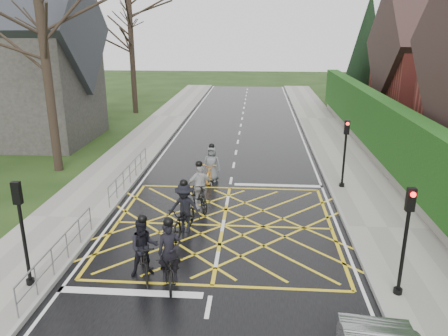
# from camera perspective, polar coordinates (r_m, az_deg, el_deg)

# --- Properties ---
(ground) EXTENTS (120.00, 120.00, 0.00)m
(ground) POSITION_cam_1_polar(r_m,az_deg,el_deg) (16.42, -0.14, -7.53)
(ground) COLOR black
(ground) RESTS_ON ground
(road) EXTENTS (9.00, 80.00, 0.01)m
(road) POSITION_cam_1_polar(r_m,az_deg,el_deg) (16.42, -0.14, -7.52)
(road) COLOR black
(road) RESTS_ON ground
(sidewalk_right) EXTENTS (3.00, 80.00, 0.15)m
(sidewalk_right) POSITION_cam_1_polar(r_m,az_deg,el_deg) (17.05, 20.58, -7.48)
(sidewalk_right) COLOR gray
(sidewalk_right) RESTS_ON ground
(sidewalk_left) EXTENTS (3.00, 80.00, 0.15)m
(sidewalk_left) POSITION_cam_1_polar(r_m,az_deg,el_deg) (17.84, -19.85, -6.25)
(sidewalk_left) COLOR gray
(sidewalk_left) RESTS_ON ground
(stone_wall) EXTENTS (0.50, 38.00, 0.70)m
(stone_wall) POSITION_cam_1_polar(r_m,az_deg,el_deg) (22.81, 20.90, -0.39)
(stone_wall) COLOR slate
(stone_wall) RESTS_ON ground
(hedge) EXTENTS (0.90, 38.00, 2.80)m
(hedge) POSITION_cam_1_polar(r_m,az_deg,el_deg) (22.36, 21.40, 3.87)
(hedge) COLOR #103D11
(hedge) RESTS_ON stone_wall
(conifer) EXTENTS (4.60, 4.60, 10.00)m
(conifer) POSITION_cam_1_polar(r_m,az_deg,el_deg) (41.95, 18.10, 14.26)
(conifer) COLOR black
(conifer) RESTS_ON ground
(church) EXTENTS (8.80, 7.80, 11.00)m
(church) POSITION_cam_1_polar(r_m,az_deg,el_deg) (30.62, -24.99, 12.32)
(church) COLOR #2D2B28
(church) RESTS_ON ground
(tree_near) EXTENTS (9.24, 9.24, 11.44)m
(tree_near) POSITION_cam_1_polar(r_m,az_deg,el_deg) (23.14, -23.00, 18.71)
(tree_near) COLOR black
(tree_near) RESTS_ON ground
(tree_mid) EXTENTS (10.08, 10.08, 12.48)m
(tree_mid) POSITION_cam_1_polar(r_m,az_deg,el_deg) (30.91, -17.98, 20.04)
(tree_mid) COLOR black
(tree_mid) RESTS_ON ground
(tree_far) EXTENTS (8.40, 8.40, 10.40)m
(tree_far) POSITION_cam_1_polar(r_m,az_deg,el_deg) (38.24, -12.15, 17.75)
(tree_far) COLOR black
(tree_far) RESTS_ON ground
(railing_south) EXTENTS (0.05, 5.04, 1.03)m
(railing_south) POSITION_cam_1_polar(r_m,az_deg,el_deg) (14.15, -20.73, -9.67)
(railing_south) COLOR slate
(railing_south) RESTS_ON ground
(railing_north) EXTENTS (0.05, 6.04, 1.03)m
(railing_north) POSITION_cam_1_polar(r_m,az_deg,el_deg) (20.63, -12.24, -0.19)
(railing_north) COLOR slate
(railing_north) RESTS_ON ground
(traffic_light_ne) EXTENTS (0.24, 0.31, 3.21)m
(traffic_light_ne) POSITION_cam_1_polar(r_m,az_deg,el_deg) (20.12, 15.46, 1.70)
(traffic_light_ne) COLOR black
(traffic_light_ne) RESTS_ON ground
(traffic_light_se) EXTENTS (0.24, 0.31, 3.21)m
(traffic_light_se) POSITION_cam_1_polar(r_m,az_deg,el_deg) (12.51, 22.51, -9.11)
(traffic_light_se) COLOR black
(traffic_light_se) RESTS_ON ground
(traffic_light_sw) EXTENTS (0.24, 0.31, 3.21)m
(traffic_light_sw) POSITION_cam_1_polar(r_m,az_deg,el_deg) (13.19, -24.71, -7.99)
(traffic_light_sw) COLOR black
(traffic_light_sw) RESTS_ON ground
(cyclist_rear) EXTENTS (1.19, 2.18, 2.01)m
(cyclist_rear) POSITION_cam_1_polar(r_m,az_deg,el_deg) (12.88, -7.14, -12.04)
(cyclist_rear) COLOR black
(cyclist_rear) RESTS_ON ground
(cyclist_back) EXTENTS (1.18, 2.02, 1.95)m
(cyclist_back) POSITION_cam_1_polar(r_m,az_deg,el_deg) (13.26, -10.42, -10.88)
(cyclist_back) COLOR black
(cyclist_back) RESTS_ON ground
(cyclist_mid) EXTENTS (1.30, 2.16, 2.00)m
(cyclist_mid) POSITION_cam_1_polar(r_m,az_deg,el_deg) (15.69, -5.20, -5.92)
(cyclist_mid) COLOR black
(cyclist_mid) RESTS_ON ground
(cyclist_front) EXTENTS (1.35, 2.06, 2.01)m
(cyclist_front) POSITION_cam_1_polar(r_m,az_deg,el_deg) (17.70, -3.25, -3.02)
(cyclist_front) COLOR black
(cyclist_front) RESTS_ON ground
(cyclist_lead) EXTENTS (0.89, 1.98, 1.87)m
(cyclist_lead) POSITION_cam_1_polar(r_m,az_deg,el_deg) (20.77, -1.62, -0.06)
(cyclist_lead) COLOR orange
(cyclist_lead) RESTS_ON ground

